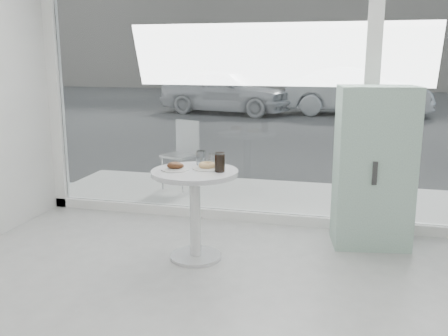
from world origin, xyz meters
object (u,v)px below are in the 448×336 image
(water_tumbler_a, at_px, (201,159))
(car_silver, at_px, (356,92))
(car_white, at_px, (226,91))
(water_tumbler_b, at_px, (213,161))
(main_table, at_px, (195,196))
(mint_cabinet, at_px, (374,168))
(cola_glass, at_px, (220,163))
(plate_fritter, at_px, (176,167))
(plate_donut, at_px, (207,167))
(patio_chair, at_px, (183,150))

(water_tumbler_a, bearing_deg, car_silver, 82.88)
(car_white, bearing_deg, water_tumbler_b, -154.37)
(main_table, xyz_separation_m, water_tumbler_a, (-0.01, 0.21, 0.27))
(mint_cabinet, bearing_deg, cola_glass, -159.02)
(plate_fritter, height_order, plate_donut, plate_fritter)
(main_table, distance_m, car_silver, 11.40)
(car_white, bearing_deg, patio_chair, -157.27)
(car_white, distance_m, plate_fritter, 11.08)
(water_tumbler_a, height_order, water_tumbler_b, water_tumbler_a)
(plate_fritter, bearing_deg, patio_chair, 107.26)
(main_table, relative_size, water_tumbler_a, 6.15)
(main_table, height_order, plate_fritter, plate_fritter)
(main_table, xyz_separation_m, plate_fritter, (-0.15, -0.03, 0.25))
(patio_chair, bearing_deg, plate_donut, -47.23)
(car_white, height_order, water_tumbler_a, car_white)
(main_table, xyz_separation_m, water_tumbler_b, (0.11, 0.16, 0.27))
(plate_donut, bearing_deg, car_silver, 83.43)
(water_tumbler_b, relative_size, cola_glass, 0.70)
(car_silver, relative_size, plate_fritter, 18.21)
(cola_glass, bearing_deg, car_white, 103.68)
(cola_glass, bearing_deg, water_tumbler_b, 123.31)
(plate_donut, distance_m, cola_glass, 0.16)
(cola_glass, bearing_deg, car_silver, 84.11)
(mint_cabinet, relative_size, water_tumbler_a, 11.50)
(water_tumbler_a, bearing_deg, plate_donut, -55.05)
(plate_fritter, distance_m, water_tumbler_b, 0.33)
(cola_glass, bearing_deg, patio_chair, 116.30)
(car_silver, xyz_separation_m, water_tumbler_b, (-1.27, -11.16, 0.13))
(main_table, height_order, mint_cabinet, mint_cabinet)
(main_table, distance_m, mint_cabinet, 1.62)
(water_tumbler_a, relative_size, cola_glass, 0.79)
(main_table, relative_size, car_silver, 0.19)
(mint_cabinet, bearing_deg, main_table, -162.68)
(cola_glass, bearing_deg, water_tumbler_a, 137.08)
(water_tumbler_b, height_order, cola_glass, cola_glass)
(car_silver, bearing_deg, water_tumbler_b, 173.69)
(mint_cabinet, xyz_separation_m, car_white, (-3.86, 10.11, -0.05))
(patio_chair, distance_m, plate_fritter, 2.21)
(plate_fritter, bearing_deg, water_tumbler_b, 36.07)
(car_silver, bearing_deg, main_table, 173.24)
(patio_chair, xyz_separation_m, car_silver, (2.18, 9.26, 0.15))
(car_silver, relative_size, cola_glass, 26.24)
(mint_cabinet, relative_size, car_white, 0.36)
(main_table, relative_size, plate_fritter, 3.37)
(plate_fritter, xyz_separation_m, water_tumbler_a, (0.15, 0.24, 0.03))
(mint_cabinet, bearing_deg, car_white, 102.25)
(mint_cabinet, distance_m, car_white, 10.82)
(mint_cabinet, relative_size, cola_glass, 9.09)
(car_silver, relative_size, plate_donut, 17.21)
(car_white, relative_size, car_silver, 0.95)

